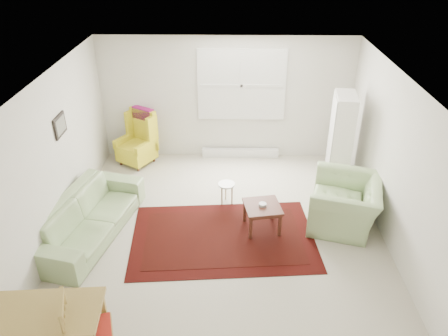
{
  "coord_description": "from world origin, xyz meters",
  "views": [
    {
      "loc": [
        0.1,
        -5.49,
        4.31
      ],
      "look_at": [
        0.0,
        0.3,
        1.05
      ],
      "focal_mm": 35.0,
      "sensor_mm": 36.0,
      "label": 1
    }
  ],
  "objects_px": {
    "desk_chair": "(90,332)",
    "coffee_table": "(262,217)",
    "armchair": "(345,199)",
    "sofa": "(87,210)",
    "wingback_chair": "(135,138)",
    "stool": "(227,193)",
    "cabinet": "(341,140)"
  },
  "relations": [
    {
      "from": "desk_chair",
      "to": "coffee_table",
      "type": "bearing_deg",
      "value": -55.49
    },
    {
      "from": "desk_chair",
      "to": "armchair",
      "type": "bearing_deg",
      "value": -68.17
    },
    {
      "from": "sofa",
      "to": "coffee_table",
      "type": "distance_m",
      "value": 2.72
    },
    {
      "from": "wingback_chair",
      "to": "desk_chair",
      "type": "xyz_separation_m",
      "value": [
        0.44,
        -4.7,
        -0.03
      ]
    },
    {
      "from": "coffee_table",
      "to": "stool",
      "type": "xyz_separation_m",
      "value": [
        -0.57,
        0.75,
        -0.03
      ]
    },
    {
      "from": "cabinet",
      "to": "desk_chair",
      "type": "distance_m",
      "value": 5.35
    },
    {
      "from": "wingback_chair",
      "to": "stool",
      "type": "height_order",
      "value": "wingback_chair"
    },
    {
      "from": "coffee_table",
      "to": "cabinet",
      "type": "distance_m",
      "value": 2.23
    },
    {
      "from": "wingback_chair",
      "to": "coffee_table",
      "type": "bearing_deg",
      "value": -10.22
    },
    {
      "from": "stool",
      "to": "cabinet",
      "type": "bearing_deg",
      "value": 20.62
    },
    {
      "from": "armchair",
      "to": "stool",
      "type": "xyz_separation_m",
      "value": [
        -1.9,
        0.57,
        -0.27
      ]
    },
    {
      "from": "stool",
      "to": "sofa",
      "type": "bearing_deg",
      "value": -156.38
    },
    {
      "from": "armchair",
      "to": "cabinet",
      "type": "relative_size",
      "value": 0.69
    },
    {
      "from": "stool",
      "to": "desk_chair",
      "type": "bearing_deg",
      "value": -113.16
    },
    {
      "from": "sofa",
      "to": "cabinet",
      "type": "relative_size",
      "value": 1.32
    },
    {
      "from": "armchair",
      "to": "wingback_chair",
      "type": "relative_size",
      "value": 1.07
    },
    {
      "from": "coffee_table",
      "to": "armchair",
      "type": "bearing_deg",
      "value": 7.59
    },
    {
      "from": "sofa",
      "to": "wingback_chair",
      "type": "relative_size",
      "value": 2.05
    },
    {
      "from": "desk_chair",
      "to": "stool",
      "type": "bearing_deg",
      "value": -40.67
    },
    {
      "from": "sofa",
      "to": "desk_chair",
      "type": "height_order",
      "value": "desk_chair"
    },
    {
      "from": "wingback_chair",
      "to": "coffee_table",
      "type": "height_order",
      "value": "wingback_chair"
    },
    {
      "from": "cabinet",
      "to": "desk_chair",
      "type": "bearing_deg",
      "value": -123.32
    },
    {
      "from": "coffee_table",
      "to": "desk_chair",
      "type": "distance_m",
      "value": 3.23
    },
    {
      "from": "wingback_chair",
      "to": "coffee_table",
      "type": "relative_size",
      "value": 2.02
    },
    {
      "from": "armchair",
      "to": "coffee_table",
      "type": "relative_size",
      "value": 2.17
    },
    {
      "from": "armchair",
      "to": "wingback_chair",
      "type": "height_order",
      "value": "wingback_chair"
    },
    {
      "from": "armchair",
      "to": "stool",
      "type": "bearing_deg",
      "value": -91.23
    },
    {
      "from": "cabinet",
      "to": "desk_chair",
      "type": "height_order",
      "value": "cabinet"
    },
    {
      "from": "stool",
      "to": "desk_chair",
      "type": "xyz_separation_m",
      "value": [
        -1.4,
        -3.28,
        0.33
      ]
    },
    {
      "from": "armchair",
      "to": "desk_chair",
      "type": "bearing_deg",
      "value": -35.18
    },
    {
      "from": "cabinet",
      "to": "armchair",
      "type": "bearing_deg",
      "value": -89.75
    },
    {
      "from": "stool",
      "to": "cabinet",
      "type": "distance_m",
      "value": 2.31
    }
  ]
}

